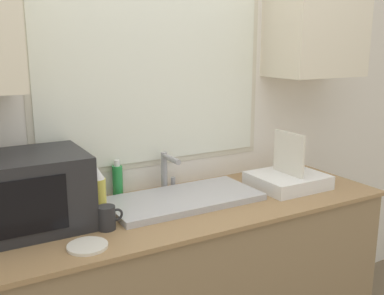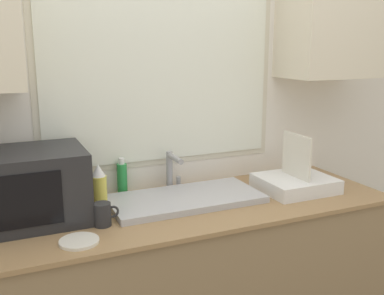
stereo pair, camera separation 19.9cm
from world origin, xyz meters
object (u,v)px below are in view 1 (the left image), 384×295
object	(u,v)px
dish_rack	(288,179)
soap_bottle	(118,180)
mug_near_sink	(107,218)
faucet	(167,168)
microwave	(25,192)
spray_bottle	(98,191)

from	to	relation	value
dish_rack	soap_bottle	xyz separation A→B (m)	(-0.82, 0.29, 0.04)
soap_bottle	mug_near_sink	bearing A→B (deg)	-116.89
faucet	soap_bottle	size ratio (longest dim) A/B	1.07
mug_near_sink	dish_rack	bearing A→B (deg)	3.32
microwave	spray_bottle	xyz separation A→B (m)	(0.31, 0.02, -0.05)
spray_bottle	microwave	bearing A→B (deg)	-176.17
dish_rack	mug_near_sink	bearing A→B (deg)	-176.68
faucet	microwave	xyz separation A→B (m)	(-0.70, -0.13, 0.03)
faucet	soap_bottle	xyz separation A→B (m)	(-0.25, 0.05, -0.04)
microwave	soap_bottle	distance (m)	0.49
spray_bottle	soap_bottle	bearing A→B (deg)	46.43
spray_bottle	soap_bottle	size ratio (longest dim) A/B	1.13
microwave	dish_rack	bearing A→B (deg)	-5.30
spray_bottle	mug_near_sink	xyz separation A→B (m)	(-0.03, -0.20, -0.05)
microwave	soap_bottle	world-z (taller)	microwave
faucet	dish_rack	size ratio (longest dim) A/B	0.56
microwave	mug_near_sink	xyz separation A→B (m)	(0.28, -0.18, -0.10)
mug_near_sink	microwave	bearing A→B (deg)	147.39
dish_rack	soap_bottle	distance (m)	0.87
soap_bottle	mug_near_sink	size ratio (longest dim) A/B	1.73
dish_rack	microwave	bearing A→B (deg)	174.70
faucet	mug_near_sink	distance (m)	0.53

